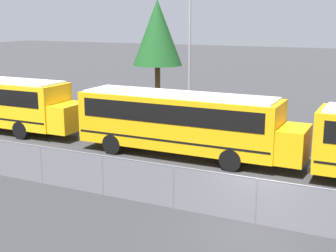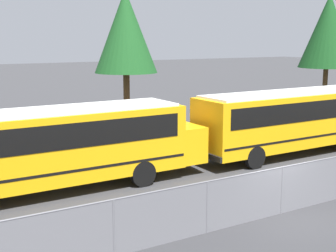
{
  "view_description": "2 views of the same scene",
  "coord_description": "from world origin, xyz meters",
  "px_view_note": "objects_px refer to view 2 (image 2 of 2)",
  "views": [
    {
      "loc": [
        3.73,
        -14.4,
        6.75
      ],
      "look_at": [
        -5.79,
        5.23,
        1.71
      ],
      "focal_mm": 50.0,
      "sensor_mm": 36.0,
      "label": 1
    },
    {
      "loc": [
        -10.86,
        -10.69,
        5.74
      ],
      "look_at": [
        -0.77,
        5.98,
        2.09
      ],
      "focal_mm": 50.0,
      "sensor_mm": 36.0,
      "label": 2
    }
  ],
  "objects_px": {
    "tree_2": "(126,32)",
    "tree_0": "(328,31)",
    "school_bus_2": "(292,117)",
    "school_bus_1": "(61,142)"
  },
  "relations": [
    {
      "from": "tree_2",
      "to": "school_bus_2",
      "type": "bearing_deg",
      "value": -75.61
    },
    {
      "from": "school_bus_1",
      "to": "tree_0",
      "type": "height_order",
      "value": "tree_0"
    },
    {
      "from": "school_bus_1",
      "to": "tree_0",
      "type": "xyz_separation_m",
      "value": [
        28.84,
        12.19,
        4.5
      ]
    },
    {
      "from": "school_bus_2",
      "to": "tree_2",
      "type": "relative_size",
      "value": 1.28
    },
    {
      "from": "tree_2",
      "to": "tree_0",
      "type": "bearing_deg",
      "value": 0.79
    },
    {
      "from": "tree_0",
      "to": "tree_2",
      "type": "bearing_deg",
      "value": -179.21
    },
    {
      "from": "school_bus_2",
      "to": "tree_2",
      "type": "height_order",
      "value": "tree_2"
    },
    {
      "from": "school_bus_2",
      "to": "tree_0",
      "type": "height_order",
      "value": "tree_0"
    },
    {
      "from": "school_bus_1",
      "to": "tree_0",
      "type": "bearing_deg",
      "value": 22.91
    },
    {
      "from": "school_bus_1",
      "to": "school_bus_2",
      "type": "distance_m",
      "value": 11.78
    }
  ]
}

